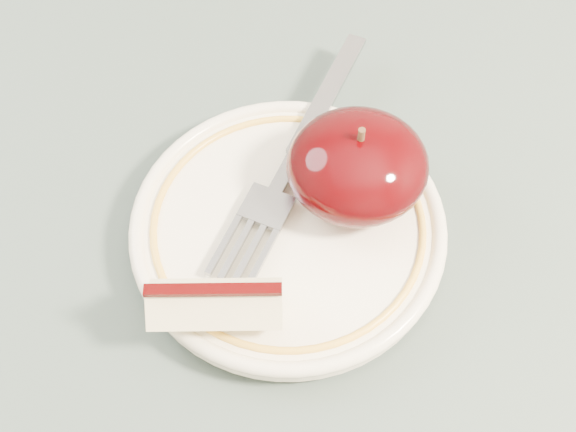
{
  "coord_description": "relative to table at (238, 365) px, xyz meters",
  "views": [
    {
      "loc": [
        0.02,
        -0.19,
        1.16
      ],
      "look_at": [
        0.04,
        0.04,
        0.78
      ],
      "focal_mm": 50.0,
      "sensor_mm": 36.0,
      "label": 1
    }
  ],
  "objects": [
    {
      "name": "table",
      "position": [
        0.0,
        0.0,
        0.0
      ],
      "size": [
        0.9,
        0.9,
        0.75
      ],
      "color": "brown",
      "rests_on": "ground"
    },
    {
      "name": "plate",
      "position": [
        0.04,
        0.04,
        0.1
      ],
      "size": [
        0.18,
        0.18,
        0.02
      ],
      "color": "#F3ECCC",
      "rests_on": "table"
    },
    {
      "name": "apple_half",
      "position": [
        0.08,
        0.06,
        0.13
      ],
      "size": [
        0.08,
        0.08,
        0.06
      ],
      "color": "black",
      "rests_on": "plate"
    },
    {
      "name": "apple_wedge",
      "position": [
        -0.01,
        -0.01,
        0.12
      ],
      "size": [
        0.07,
        0.03,
        0.03
      ],
      "rotation": [
        0.0,
        0.0,
        -0.05
      ],
      "color": "beige",
      "rests_on": "plate"
    },
    {
      "name": "fork",
      "position": [
        0.04,
        0.09,
        0.11
      ],
      "size": [
        0.11,
        0.18,
        0.0
      ],
      "rotation": [
        0.0,
        0.0,
        1.09
      ],
      "color": "gray",
      "rests_on": "plate"
    }
  ]
}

